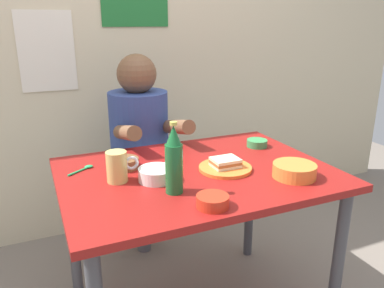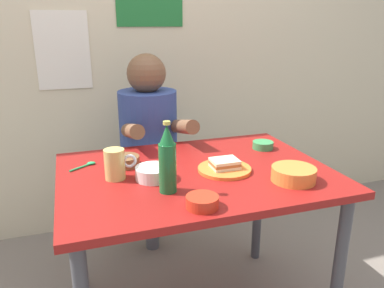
{
  "view_description": "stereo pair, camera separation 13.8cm",
  "coord_description": "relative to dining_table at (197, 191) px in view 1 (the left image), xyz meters",
  "views": [
    {
      "loc": [
        -0.6,
        -1.32,
        1.32
      ],
      "look_at": [
        0.0,
        0.05,
        0.84
      ],
      "focal_mm": 35.33,
      "sensor_mm": 36.0,
      "label": 1
    },
    {
      "loc": [
        -0.47,
        -1.37,
        1.32
      ],
      "look_at": [
        0.0,
        0.05,
        0.84
      ],
      "focal_mm": 35.33,
      "sensor_mm": 36.0,
      "label": 2
    }
  ],
  "objects": [
    {
      "name": "dip_bowl_green",
      "position": [
        0.4,
        0.17,
        0.11
      ],
      "size": [
        0.1,
        0.1,
        0.03
      ],
      "color": "#388C4C",
      "rests_on": "dining_table"
    },
    {
      "name": "beer_mug",
      "position": [
        -0.32,
        0.02,
        0.15
      ],
      "size": [
        0.13,
        0.08,
        0.12
      ],
      "color": "#D1BC66",
      "rests_on": "dining_table"
    },
    {
      "name": "plate_orange",
      "position": [
        0.11,
        -0.04,
        0.1
      ],
      "size": [
        0.22,
        0.22,
        0.01
      ],
      "primitive_type": "cylinder",
      "color": "orange",
      "rests_on": "dining_table"
    },
    {
      "name": "wall_back",
      "position": [
        -0.0,
        1.05,
        0.65
      ],
      "size": [
        4.4,
        0.09,
        2.6
      ],
      "color": "beige",
      "rests_on": "ground"
    },
    {
      "name": "condiment_bowl_brown",
      "position": [
        -0.27,
        0.15,
        0.12
      ],
      "size": [
        0.12,
        0.12,
        0.04
      ],
      "color": "brown",
      "rests_on": "dining_table"
    },
    {
      "name": "spoon",
      "position": [
        -0.42,
        0.2,
        0.1
      ],
      "size": [
        0.11,
        0.08,
        0.01
      ],
      "color": "#26A559",
      "rests_on": "dining_table"
    },
    {
      "name": "sandwich",
      "position": [
        0.11,
        -0.04,
        0.13
      ],
      "size": [
        0.11,
        0.09,
        0.04
      ],
      "color": "beige",
      "rests_on": "plate_orange"
    },
    {
      "name": "stool",
      "position": [
        -0.06,
        0.63,
        -0.3
      ],
      "size": [
        0.34,
        0.34,
        0.45
      ],
      "color": "#4C4C51",
      "rests_on": "ground"
    },
    {
      "name": "soup_bowl_orange",
      "position": [
        0.32,
        -0.22,
        0.12
      ],
      "size": [
        0.17,
        0.17,
        0.05
      ],
      "color": "orange",
      "rests_on": "dining_table"
    },
    {
      "name": "person_seated",
      "position": [
        -0.06,
        0.62,
        0.12
      ],
      "size": [
        0.33,
        0.56,
        0.72
      ],
      "color": "#33478C",
      "rests_on": "stool"
    },
    {
      "name": "sauce_bowl_chili",
      "position": [
        -0.09,
        -0.31,
        0.12
      ],
      "size": [
        0.11,
        0.11,
        0.04
      ],
      "color": "red",
      "rests_on": "dining_table"
    },
    {
      "name": "rice_bowl_white",
      "position": [
        -0.19,
        -0.03,
        0.12
      ],
      "size": [
        0.14,
        0.14,
        0.05
      ],
      "color": "silver",
      "rests_on": "dining_table"
    },
    {
      "name": "dining_table",
      "position": [
        0.0,
        0.0,
        0.0
      ],
      "size": [
        1.1,
        0.8,
        0.74
      ],
      "color": "maroon",
      "rests_on": "ground"
    },
    {
      "name": "beer_bottle",
      "position": [
        -0.16,
        -0.16,
        0.21
      ],
      "size": [
        0.06,
        0.06,
        0.26
      ],
      "color": "#19602D",
      "rests_on": "dining_table"
    }
  ]
}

